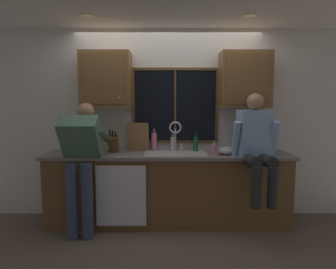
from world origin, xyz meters
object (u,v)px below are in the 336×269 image
(knife_block, at_px, (114,144))
(bottle_tall_clear, at_px, (196,144))
(person_standing, at_px, (82,154))
(bottle_amber_small, at_px, (173,144))
(bottle_green_glass, at_px, (154,141))
(soap_dispenser, at_px, (214,150))
(person_sitting_on_counter, at_px, (257,142))
(cutting_board, at_px, (138,137))
(mixing_bowl, at_px, (226,151))

(knife_block, bearing_deg, bottle_tall_clear, 4.65)
(person_standing, height_order, bottle_tall_clear, person_standing)
(knife_block, height_order, bottle_tall_clear, knife_block)
(knife_block, bearing_deg, bottle_amber_small, 6.04)
(bottle_green_glass, height_order, bottle_amber_small, bottle_green_glass)
(knife_block, xyz_separation_m, bottle_amber_small, (0.78, 0.08, -0.01))
(soap_dispenser, relative_size, bottle_amber_small, 0.71)
(person_sitting_on_counter, height_order, bottle_amber_small, person_sitting_on_counter)
(bottle_green_glass, xyz_separation_m, bottle_tall_clear, (0.56, -0.06, -0.03))
(bottle_tall_clear, bearing_deg, soap_dispenser, -56.06)
(person_standing, height_order, bottle_amber_small, person_standing)
(person_sitting_on_counter, bearing_deg, cutting_board, 161.79)
(person_sitting_on_counter, xyz_separation_m, cutting_board, (-1.46, 0.48, 0.01))
(knife_block, xyz_separation_m, soap_dispenser, (1.29, -0.21, -0.04))
(person_sitting_on_counter, distance_m, soap_dispenser, 0.51)
(bottle_amber_small, bearing_deg, cutting_board, 174.90)
(bottle_amber_small, bearing_deg, soap_dispenser, -30.20)
(person_standing, distance_m, person_sitting_on_counter, 2.07)
(cutting_board, bearing_deg, bottle_amber_small, -5.10)
(bottle_green_glass, bearing_deg, mixing_bowl, -18.14)
(soap_dispenser, relative_size, bottle_tall_clear, 0.70)
(person_standing, xyz_separation_m, person_sitting_on_counter, (2.06, 0.05, 0.14))
(person_sitting_on_counter, bearing_deg, bottle_tall_clear, 146.92)
(cutting_board, xyz_separation_m, bottle_green_glass, (0.22, 0.02, -0.06))
(person_sitting_on_counter, xyz_separation_m, bottle_amber_small, (-0.99, 0.44, -0.08))
(bottle_amber_small, bearing_deg, knife_block, -173.96)
(knife_block, bearing_deg, person_sitting_on_counter, -11.40)
(mixing_bowl, bearing_deg, bottle_tall_clear, 146.22)
(person_sitting_on_counter, distance_m, bottle_amber_small, 1.08)
(knife_block, height_order, mixing_bowl, knife_block)
(soap_dispenser, height_order, bottle_green_glass, bottle_green_glass)
(person_standing, distance_m, cutting_board, 0.81)
(knife_block, relative_size, cutting_board, 0.83)
(cutting_board, xyz_separation_m, bottle_tall_clear, (0.78, -0.04, -0.09))
(cutting_board, relative_size, mixing_bowl, 1.88)
(person_standing, xyz_separation_m, bottle_green_glass, (0.83, 0.55, 0.09))
(person_sitting_on_counter, xyz_separation_m, bottle_tall_clear, (-0.68, 0.44, -0.08))
(person_standing, xyz_separation_m, bottle_tall_clear, (1.38, 0.49, 0.06))
(mixing_bowl, xyz_separation_m, bottle_amber_small, (-0.67, 0.24, 0.05))
(mixing_bowl, relative_size, bottle_amber_small, 0.84)
(bottle_amber_small, bearing_deg, bottle_green_glass, 165.75)
(mixing_bowl, bearing_deg, bottle_green_glass, 161.86)
(cutting_board, bearing_deg, mixing_bowl, -13.78)
(knife_block, relative_size, bottle_green_glass, 1.04)
(person_standing, distance_m, bottle_amber_small, 1.18)
(person_standing, distance_m, mixing_bowl, 1.76)
(soap_dispenser, bearing_deg, knife_block, 170.55)
(soap_dispenser, distance_m, bottle_tall_clear, 0.37)
(person_sitting_on_counter, height_order, knife_block, person_sitting_on_counter)
(knife_block, distance_m, cutting_board, 0.34)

